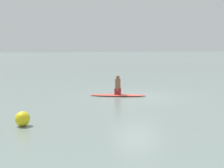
{
  "coord_description": "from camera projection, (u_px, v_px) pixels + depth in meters",
  "views": [
    {
      "loc": [
        8.22,
        14.7,
        2.6
      ],
      "look_at": [
        1.14,
        -0.8,
        0.65
      ],
      "focal_mm": 50.02,
      "sensor_mm": 36.0,
      "label": 1
    }
  ],
  "objects": [
    {
      "name": "buoy_marker",
      "position": [
        23.0,
        119.0,
        10.45
      ],
      "size": [
        0.5,
        0.5,
        0.5
      ],
      "primitive_type": "sphere",
      "color": "yellow",
      "rests_on": "ground"
    },
    {
      "name": "person_paddler",
      "position": [
        118.0,
        86.0,
        17.02
      ],
      "size": [
        0.44,
        0.44,
        1.06
      ],
      "rotation": [
        0.0,
        0.0,
        -0.53
      ],
      "color": "#A51E23",
      "rests_on": "surfboard"
    },
    {
      "name": "surfboard",
      "position": [
        118.0,
        95.0,
        17.08
      ],
      "size": [
        3.0,
        2.12,
        0.11
      ],
      "primitive_type": "ellipsoid",
      "rotation": [
        0.0,
        0.0,
        -0.53
      ],
      "color": "#D84C3F",
      "rests_on": "ground"
    },
    {
      "name": "ground_plane",
      "position": [
        137.0,
        96.0,
        16.97
      ],
      "size": [
        400.0,
        400.0,
        0.0
      ],
      "primitive_type": "plane",
      "color": "slate"
    }
  ]
}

